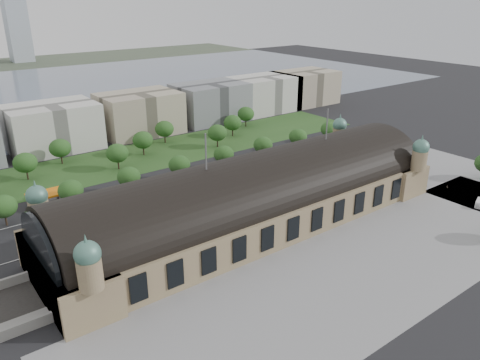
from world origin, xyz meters
TOP-DOWN VIEW (x-y plane):
  - ground at (0.00, 0.00)m, footprint 900.00×900.00m
  - station at (0.00, 0.00)m, footprint 150.00×48.40m
  - plaza_south at (10.00, -44.00)m, footprint 190.00×48.00m
  - plaza_east at (103.00, 0.00)m, footprint 56.00×100.00m
  - road_slab at (-20.00, 38.00)m, footprint 260.00×26.00m
  - grass_belt at (-15.00, 93.00)m, footprint 300.00×45.00m
  - petrol_station at (-53.91, 65.28)m, footprint 14.00×13.00m
  - lake at (0.00, 298.00)m, footprint 700.00×320.00m
  - far_tower_right at (45.00, 508.00)m, footprint 24.00×24.00m
  - office_3 at (-30.00, 133.00)m, footprint 45.00×32.00m
  - office_4 at (20.00, 133.00)m, footprint 45.00×32.00m
  - office_5 at (70.00, 133.00)m, footprint 45.00×32.00m
  - office_6 at (115.00, 133.00)m, footprint 45.00×32.00m
  - office_7 at (155.00, 133.00)m, footprint 45.00×32.00m
  - tree_row_2 at (-72.00, 53.00)m, footprint 9.60×9.60m
  - tree_row_3 at (-48.00, 53.00)m, footprint 9.60×9.60m
  - tree_row_4 at (-24.00, 53.00)m, footprint 9.60×9.60m
  - tree_row_5 at (0.00, 53.00)m, footprint 9.60×9.60m
  - tree_row_6 at (24.00, 53.00)m, footprint 9.60×9.60m
  - tree_row_7 at (48.00, 53.00)m, footprint 9.60×9.60m
  - tree_row_8 at (72.00, 53.00)m, footprint 9.60×9.60m
  - tree_row_9 at (96.00, 53.00)m, footprint 9.60×9.60m
  - tree_belt_4 at (-54.00, 95.00)m, footprint 10.40×10.40m
  - tree_belt_5 at (-35.00, 107.00)m, footprint 10.40×10.40m
  - tree_belt_6 at (-16.00, 83.00)m, footprint 10.40×10.40m
  - tree_belt_7 at (3.00, 95.00)m, footprint 10.40×10.40m
  - tree_belt_8 at (22.00, 107.00)m, footprint 10.40×10.40m
  - tree_belt_9 at (41.00, 83.00)m, footprint 10.40×10.40m
  - tree_belt_10 at (60.00, 95.00)m, footprint 10.40×10.40m
  - tree_belt_11 at (79.00, 107.00)m, footprint 10.40×10.40m
  - traffic_car_2 at (-59.60, 33.55)m, footprint 6.08×3.10m
  - traffic_car_3 at (-45.89, 47.11)m, footprint 4.53×1.92m
  - traffic_car_4 at (11.98, 34.59)m, footprint 4.88×2.45m
  - traffic_car_6 at (84.53, 31.31)m, footprint 5.69×2.88m
  - parked_car_0 at (-64.26, 25.00)m, footprint 4.07×3.04m
  - parked_car_1 at (-68.12, 21.00)m, footprint 5.47×5.08m
  - parked_car_2 at (-64.48, 25.00)m, footprint 4.83×3.35m
  - parked_car_3 at (-42.49, 21.00)m, footprint 4.89×4.17m
  - parked_car_4 at (-30.02, 22.63)m, footprint 4.88×3.55m
  - parked_car_5 at (-44.61, 23.86)m, footprint 6.51×5.39m
  - parked_car_6 at (-18.00, 21.86)m, footprint 5.72×4.04m
  - bus_west at (-19.15, 32.00)m, footprint 11.32×3.35m
  - bus_mid at (-9.79, 32.00)m, footprint 12.00×3.03m
  - bus_east at (28.12, 29.97)m, footprint 13.58×4.30m
  - van_east at (79.32, -41.95)m, footprint 6.83×4.48m
  - pedestrian_2 at (86.35, -24.26)m, footprint 0.79×0.93m

SIDE VIEW (x-z plane):
  - ground at x=0.00m, z-range 0.00..0.00m
  - plaza_south at x=10.00m, z-range -0.06..0.06m
  - plaza_east at x=103.00m, z-range -0.06..0.06m
  - road_slab at x=-20.00m, z-range -0.05..0.05m
  - grass_belt at x=-15.00m, z-range -0.05..0.05m
  - lake at x=0.00m, z-range -0.04..0.04m
  - parked_car_0 at x=-64.26m, z-range 0.00..1.28m
  - parked_car_2 at x=-64.48m, z-range 0.00..1.30m
  - traffic_car_3 at x=-45.89m, z-range 0.00..1.30m
  - parked_car_1 at x=-68.12m, z-range 0.00..1.43m
  - parked_car_4 at x=-30.02m, z-range 0.00..1.53m
  - parked_car_6 at x=-18.00m, z-range 0.00..1.54m
  - traffic_car_6 at x=84.53m, z-range 0.00..1.54m
  - parked_car_3 at x=-42.49m, z-range 0.00..1.58m
  - traffic_car_4 at x=11.98m, z-range 0.00..1.60m
  - traffic_car_2 at x=-59.60m, z-range 0.00..1.65m
  - parked_car_5 at x=-44.61m, z-range 0.00..1.65m
  - pedestrian_2 at x=86.35m, z-range 0.00..1.66m
  - van_east at x=79.32m, z-range -0.06..2.69m
  - bus_west at x=-19.15m, z-range 0.00..3.11m
  - bus_mid at x=-9.79m, z-range 0.00..3.33m
  - bus_east at x=28.12m, z-range 0.00..3.72m
  - petrol_station at x=-53.91m, z-range 0.42..5.47m
  - tree_row_2 at x=-72.00m, z-range 1.67..13.19m
  - tree_row_3 at x=-48.00m, z-range 1.67..13.19m
  - tree_row_4 at x=-24.00m, z-range 1.67..13.19m
  - tree_row_5 at x=0.00m, z-range 1.67..13.19m
  - tree_row_6 at x=24.00m, z-range 1.67..13.19m
  - tree_row_7 at x=48.00m, z-range 1.67..13.19m
  - tree_row_8 at x=72.00m, z-range 1.67..13.19m
  - tree_row_9 at x=96.00m, z-range 1.67..13.19m
  - tree_belt_4 at x=-54.00m, z-range 1.81..14.29m
  - tree_belt_5 at x=-35.00m, z-range 1.81..14.29m
  - tree_belt_6 at x=-16.00m, z-range 1.81..14.29m
  - tree_belt_7 at x=3.00m, z-range 1.81..14.29m
  - tree_belt_8 at x=22.00m, z-range 1.81..14.29m
  - tree_belt_9 at x=41.00m, z-range 1.81..14.29m
  - tree_belt_10 at x=60.00m, z-range 1.81..14.29m
  - tree_belt_11 at x=79.00m, z-range 1.81..14.29m
  - station at x=0.00m, z-range -11.87..32.43m
  - office_3 at x=-30.00m, z-range 0.00..24.00m
  - office_4 at x=20.00m, z-range 0.00..24.00m
  - office_5 at x=70.00m, z-range 0.00..24.00m
  - office_6 at x=115.00m, z-range 0.00..24.00m
  - office_7 at x=155.00m, z-range 0.00..24.00m
  - far_tower_right at x=45.00m, z-range 0.00..75.00m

